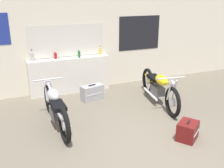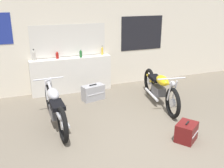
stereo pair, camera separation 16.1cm
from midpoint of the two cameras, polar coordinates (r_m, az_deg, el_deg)
The scene contains 11 objects.
ground_plane at distance 4.72m, azimuth 10.20°, elevation -14.30°, with size 24.00×24.00×0.00m, color #706656.
wall_back at distance 7.30m, azimuth -3.66°, elevation 9.86°, with size 10.00×0.07×2.80m.
sill_counter at distance 7.18m, azimuth -8.14°, elevation 1.96°, with size 2.16×0.28×0.96m.
bottle_leftmost at distance 6.92m, azimuth -15.99°, elevation 5.98°, with size 0.08×0.08×0.30m.
bottle_left_center at distance 7.01m, azimuth -11.19°, elevation 6.21°, with size 0.07×0.07×0.21m.
bottle_center at distance 7.05m, azimuth -6.16°, elevation 6.59°, with size 0.07×0.07×0.23m.
bottle_right_center at distance 7.31m, azimuth -1.51°, elevation 7.25°, with size 0.06×0.06×0.25m.
motorcycle_yellow at distance 6.45m, azimuth 11.05°, elevation -0.77°, with size 0.64×2.18×0.86m.
motorcycle_silver at distance 5.43m, azimuth -11.47°, elevation -4.76°, with size 0.64×2.07×0.85m.
hard_case_silver at distance 6.66m, azimuth -3.43°, elevation -1.86°, with size 0.61×0.39×0.41m.
hard_case_darkred at distance 5.09m, azimuth 16.78°, elevation -9.96°, with size 0.51×0.50×0.37m.
Camera 2 is at (-2.05, -3.36, 2.58)m, focal length 42.00 mm.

